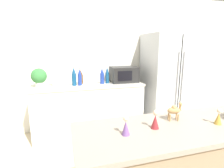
% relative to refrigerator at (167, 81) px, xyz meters
% --- Properties ---
extents(wall_back, '(8.00, 0.06, 2.55)m').
position_rel_refrigerator_xyz_m(wall_back, '(-1.00, 0.41, 0.37)').
color(wall_back, silver).
rests_on(wall_back, ground_plane).
extents(back_counter, '(1.91, 0.63, 0.92)m').
position_rel_refrigerator_xyz_m(back_counter, '(-1.54, 0.08, -0.44)').
color(back_counter, white).
rests_on(back_counter, ground_plane).
extents(refrigerator, '(0.87, 0.76, 1.81)m').
position_rel_refrigerator_xyz_m(refrigerator, '(0.00, 0.00, 0.00)').
color(refrigerator, silver).
rests_on(refrigerator, ground_plane).
extents(potted_plant, '(0.25, 0.25, 0.30)m').
position_rel_refrigerator_xyz_m(potted_plant, '(-2.33, 0.05, 0.19)').
color(potted_plant, silver).
rests_on(potted_plant, back_counter).
extents(paper_towel_roll, '(0.12, 0.12, 0.28)m').
position_rel_refrigerator_xyz_m(paper_towel_roll, '(-2.07, 0.03, 0.16)').
color(paper_towel_roll, white).
rests_on(paper_towel_roll, back_counter).
extents(microwave, '(0.48, 0.37, 0.28)m').
position_rel_refrigerator_xyz_m(microwave, '(-0.87, 0.10, 0.16)').
color(microwave, black).
rests_on(microwave, back_counter).
extents(back_bottle_0, '(0.07, 0.07, 0.28)m').
position_rel_refrigerator_xyz_m(back_bottle_0, '(-1.29, 0.05, 0.15)').
color(back_bottle_0, navy).
rests_on(back_bottle_0, back_counter).
extents(back_bottle_1, '(0.06, 0.06, 0.29)m').
position_rel_refrigerator_xyz_m(back_bottle_1, '(-1.69, 0.01, 0.16)').
color(back_bottle_1, navy).
rests_on(back_bottle_1, back_counter).
extents(back_bottle_2, '(0.07, 0.07, 0.26)m').
position_rel_refrigerator_xyz_m(back_bottle_2, '(-1.89, 0.04, 0.14)').
color(back_bottle_2, '#B2B7BC').
rests_on(back_bottle_2, back_counter).
extents(back_bottle_3, '(0.06, 0.06, 0.30)m').
position_rel_refrigerator_xyz_m(back_bottle_3, '(-1.20, 0.06, 0.16)').
color(back_bottle_3, navy).
rests_on(back_bottle_3, back_counter).
extents(back_bottle_4, '(0.07, 0.07, 0.31)m').
position_rel_refrigerator_xyz_m(back_bottle_4, '(-1.78, 0.02, 0.17)').
color(back_bottle_4, navy).
rests_on(back_bottle_4, back_counter).
extents(back_bottle_5, '(0.08, 0.08, 0.25)m').
position_rel_refrigerator_xyz_m(back_bottle_5, '(-1.65, 0.15, 0.14)').
color(back_bottle_5, brown).
rests_on(back_bottle_5, back_counter).
extents(camel_figurine, '(0.12, 0.07, 0.15)m').
position_rel_refrigerator_xyz_m(camel_figurine, '(-1.12, -1.79, 0.16)').
color(camel_figurine, '#A87F4C').
rests_on(camel_figurine, bar_counter).
extents(wise_man_figurine_blue, '(0.06, 0.06, 0.13)m').
position_rel_refrigerator_xyz_m(wise_man_figurine_blue, '(-1.58, -1.91, 0.13)').
color(wise_man_figurine_blue, '#6B4784').
rests_on(wise_man_figurine_blue, bar_counter).
extents(wise_man_figurine_crimson, '(0.05, 0.05, 0.12)m').
position_rel_refrigerator_xyz_m(wise_man_figurine_crimson, '(-0.84, -1.95, 0.12)').
color(wise_man_figurine_crimson, '#B28933').
rests_on(wise_man_figurine_crimson, bar_counter).
extents(wise_man_figurine_purple, '(0.06, 0.06, 0.14)m').
position_rel_refrigerator_xyz_m(wise_man_figurine_purple, '(-1.34, -1.88, 0.13)').
color(wise_man_figurine_purple, maroon).
rests_on(wise_man_figurine_purple, bar_counter).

